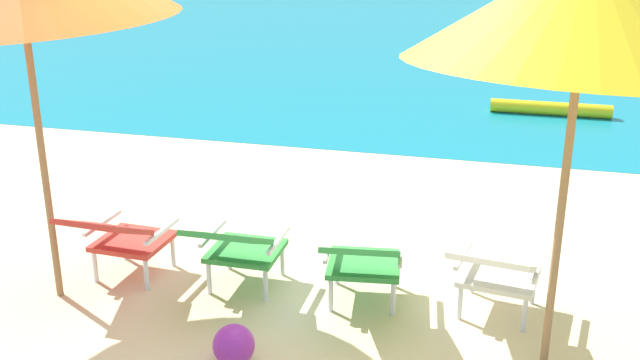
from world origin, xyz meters
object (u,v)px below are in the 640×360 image
lounge_chair_far_right (496,270)px  lounge_chair_far_left (120,235)px  swim_buoy (550,108)px  beach_umbrella_right (585,7)px  beach_ball (234,345)px  lounge_chair_near_left (237,245)px  lounge_chair_near_right (363,259)px

lounge_chair_far_right → lounge_chair_far_left: bearing=-177.8°
swim_buoy → beach_umbrella_right: beach_umbrella_right is taller
swim_buoy → beach_ball: (-2.08, -6.69, 0.04)m
lounge_chair_far_left → beach_ball: size_ratio=3.38×
beach_ball → lounge_chair_far_right: bearing=30.4°
beach_umbrella_right → beach_ball: bearing=-165.4°
lounge_chair_near_left → lounge_chair_far_right: size_ratio=0.93×
lounge_chair_far_left → beach_umbrella_right: (3.09, -0.31, 1.81)m
beach_ball → lounge_chair_near_right: bearing=52.9°
lounge_chair_far_left → lounge_chair_far_right: size_ratio=0.96×
swim_buoy → beach_umbrella_right: 6.56m
lounge_chair_far_right → beach_ball: (-1.55, -0.91, -0.27)m
beach_umbrella_right → lounge_chair_near_right: bearing=163.8°
swim_buoy → beach_umbrella_right: (-0.19, -6.20, 2.12)m
swim_buoy → beach_umbrella_right: size_ratio=0.61×
swim_buoy → lounge_chair_far_left: 6.75m
beach_umbrella_right → lounge_chair_far_left: bearing=174.2°
lounge_chair_far_left → beach_ball: (1.19, -0.81, -0.27)m
lounge_chair_near_left → lounge_chair_far_right: bearing=1.7°
lounge_chair_far_left → lounge_chair_near_left: size_ratio=1.03×
lounge_chair_near_left → lounge_chair_far_right: (1.83, 0.05, 0.00)m
lounge_chair_near_right → beach_ball: lounge_chair_near_right is taller
lounge_chair_near_right → lounge_chair_near_left: bearing=-180.0°
lounge_chair_near_left → lounge_chair_near_right: bearing=0.0°
lounge_chair_near_left → beach_umbrella_right: 2.86m
lounge_chair_near_left → lounge_chair_far_right: same height
lounge_chair_near_left → beach_umbrella_right: (2.18, -0.36, 1.81)m
swim_buoy → lounge_chair_far_left: bearing=-119.1°
lounge_chair_far_right → lounge_chair_near_right: bearing=-176.5°
swim_buoy → lounge_chair_far_right: (-0.53, -5.78, 0.31)m
beach_umbrella_right → lounge_chair_far_right: bearing=129.3°
lounge_chair_near_right → lounge_chair_far_right: (0.91, 0.05, 0.00)m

